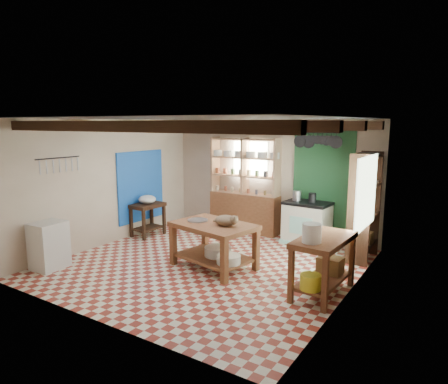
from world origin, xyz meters
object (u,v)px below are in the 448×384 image
Objects in this scene: cat at (226,220)px; prep_table at (148,220)px; stove at (307,223)px; white_cabinet at (49,245)px; right_counter at (323,266)px; work_table at (214,246)px.

prep_table is at bearing 162.45° from cat.
stove is 5.02m from white_cabinet.
right_counter is at bearing -1.04° from cat.
white_cabinet is 3.14m from cat.
work_table is 1.90× the size of prep_table.
white_cabinet is (-3.28, -3.81, -0.04)m from stove.
prep_table is 2.83m from cat.
right_counter reaches higher than prep_table.
work_table is at bearing -17.25° from prep_table.
stove is 3.52m from prep_table.
right_counter is (1.12, -2.28, -0.01)m from stove.
work_table is at bearing -178.59° from right_counter.
cat is (2.64, -0.88, 0.52)m from prep_table.
stove is 1.25× the size of prep_table.
right_counter reaches higher than white_cabinet.
stove is 2.29× the size of cat.
cat is at bearing -178.89° from right_counter.
work_table is at bearing 29.47° from white_cabinet.
cat reaches higher than white_cabinet.
cat reaches higher than work_table.
work_table reaches higher than prep_table.
right_counter is at bearing -9.07° from prep_table.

